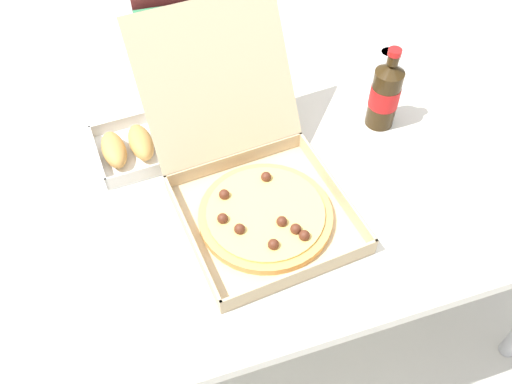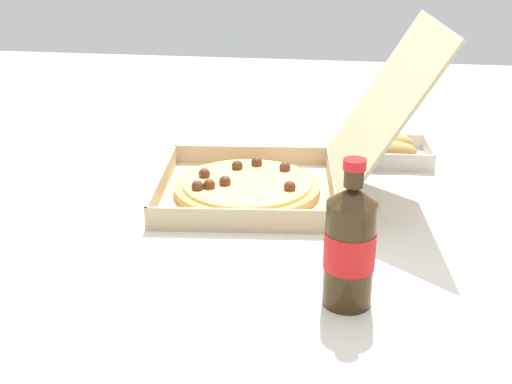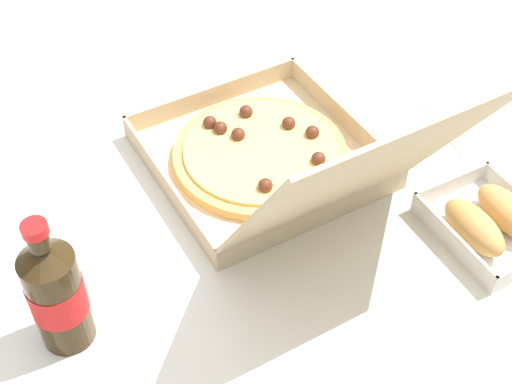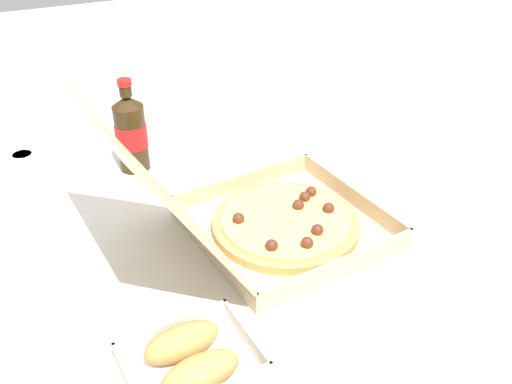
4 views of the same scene
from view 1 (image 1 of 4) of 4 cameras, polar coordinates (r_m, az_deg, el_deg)
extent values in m
plane|color=beige|center=(1.90, 1.68, -11.98)|extent=(10.00, 10.00, 0.00)
cube|color=silver|center=(1.32, 2.36, 2.44)|extent=(1.49, 0.91, 0.03)
cylinder|color=#B7B7BC|center=(1.83, -22.61, -1.67)|extent=(0.05, 0.05, 0.69)
cylinder|color=#B7B7BC|center=(2.06, 16.36, 7.46)|extent=(0.05, 0.05, 0.69)
cube|color=#338451|center=(2.03, -6.34, 11.97)|extent=(0.42, 0.42, 0.04)
cube|color=#338451|center=(1.76, -5.82, 13.75)|extent=(0.36, 0.05, 0.38)
cylinder|color=#B2B2B7|center=(2.32, -2.46, 11.02)|extent=(0.03, 0.03, 0.43)
cylinder|color=#B2B2B7|center=(2.29, -10.88, 9.49)|extent=(0.03, 0.03, 0.43)
cylinder|color=#B2B2B7|center=(2.07, -0.35, 5.27)|extent=(0.03, 0.03, 0.43)
cylinder|color=#B2B2B7|center=(2.04, -9.65, 3.51)|extent=(0.03, 0.03, 0.43)
cylinder|color=#333847|center=(2.29, -4.34, 10.57)|extent=(0.09, 0.09, 0.45)
cylinder|color=#333847|center=(2.27, -8.84, 9.75)|extent=(0.09, 0.09, 0.45)
cube|color=#333847|center=(2.08, -4.51, 15.55)|extent=(0.13, 0.31, 0.10)
cube|color=#333847|center=(2.07, -9.56, 14.68)|extent=(0.13, 0.31, 0.10)
cube|color=maroon|center=(1.80, -6.92, 19.10)|extent=(0.37, 0.20, 0.42)
cube|color=tan|center=(1.20, 0.99, -2.84)|extent=(0.38, 0.38, 0.01)
cube|color=tan|center=(1.10, 4.79, -8.69)|extent=(0.35, 0.04, 0.04)
cube|color=tan|center=(1.15, -6.85, -4.91)|extent=(0.04, 0.35, 0.04)
cube|color=tan|center=(1.24, 8.27, 0.41)|extent=(0.04, 0.35, 0.04)
cube|color=tan|center=(1.28, -2.19, 3.40)|extent=(0.35, 0.04, 0.04)
cube|color=tan|center=(1.23, -4.12, 11.71)|extent=(0.37, 0.22, 0.30)
cylinder|color=tan|center=(1.19, 1.00, -2.49)|extent=(0.30, 0.30, 0.02)
cylinder|color=#EAC666|center=(1.18, 1.01, -2.14)|extent=(0.26, 0.26, 0.01)
sphere|color=#562819|center=(1.14, 4.21, -3.90)|extent=(0.02, 0.02, 0.02)
sphere|color=#562819|center=(1.14, 5.11, -4.59)|extent=(0.02, 0.02, 0.02)
sphere|color=#562819|center=(1.12, 1.84, -5.54)|extent=(0.02, 0.02, 0.02)
sphere|color=#562819|center=(1.15, 2.73, -3.12)|extent=(0.02, 0.02, 0.02)
sphere|color=#562819|center=(1.14, -1.74, -3.92)|extent=(0.02, 0.02, 0.02)
sphere|color=#562819|center=(1.20, -3.37, -0.26)|extent=(0.02, 0.02, 0.02)
sphere|color=#562819|center=(1.23, 1.07, 1.61)|extent=(0.02, 0.02, 0.02)
sphere|color=#562819|center=(1.16, -3.54, -2.80)|extent=(0.02, 0.02, 0.02)
cube|color=white|center=(1.36, -13.17, 3.90)|extent=(0.16, 0.20, 0.00)
cube|color=silver|center=(1.28, -12.36, 1.77)|extent=(0.15, 0.02, 0.03)
cube|color=silver|center=(1.42, -14.20, 6.95)|extent=(0.15, 0.02, 0.03)
cube|color=silver|center=(1.35, -16.27, 3.59)|extent=(0.02, 0.19, 0.03)
cube|color=silver|center=(1.35, -10.37, 5.37)|extent=(0.02, 0.19, 0.03)
ellipsoid|color=tan|center=(1.34, -14.74, 4.33)|extent=(0.06, 0.12, 0.05)
ellipsoid|color=tan|center=(1.35, -12.03, 5.15)|extent=(0.06, 0.12, 0.05)
cylinder|color=#33230F|center=(1.40, 13.33, 9.57)|extent=(0.07, 0.07, 0.16)
cone|color=#33230F|center=(1.34, 14.05, 12.56)|extent=(0.07, 0.07, 0.02)
cylinder|color=#33230F|center=(1.32, 14.26, 13.41)|extent=(0.03, 0.03, 0.02)
cylinder|color=red|center=(1.31, 14.42, 14.09)|extent=(0.03, 0.03, 0.01)
cylinder|color=red|center=(1.39, 13.39, 9.82)|extent=(0.07, 0.07, 0.06)
cube|color=white|center=(1.23, -19.68, -5.22)|extent=(0.22, 0.17, 0.00)
cylinder|color=white|center=(1.66, 13.79, 13.88)|extent=(0.06, 0.06, 0.02)
cylinder|color=#DBBC66|center=(1.66, 13.83, 14.04)|extent=(0.05, 0.05, 0.01)
camera|label=2|loc=(1.77, 44.31, 23.81)|focal=46.64mm
camera|label=3|loc=(1.60, 6.15, 45.26)|focal=49.57mm
camera|label=4|loc=(1.28, -47.51, 23.01)|focal=38.90mm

